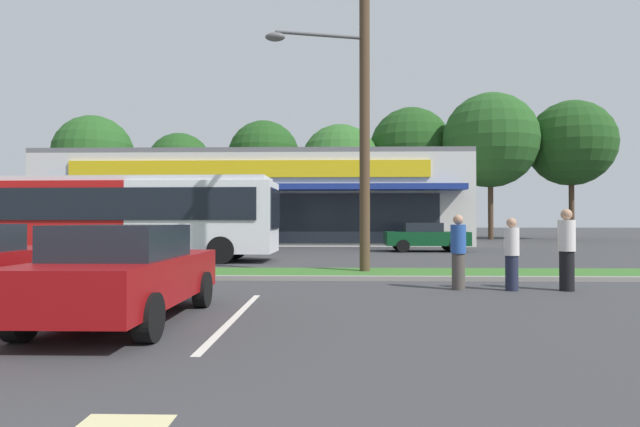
{
  "coord_description": "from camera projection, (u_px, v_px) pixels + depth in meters",
  "views": [
    {
      "loc": [
        2.28,
        -0.51,
        1.56
      ],
      "look_at": [
        1.82,
        18.1,
        1.83
      ],
      "focal_mm": 28.53,
      "sensor_mm": 36.0,
      "label": 1
    }
  ],
  "objects": [
    {
      "name": "pedestrian_far",
      "position": [
        458.0,
        252.0,
        11.5
      ],
      "size": [
        0.34,
        0.34,
        1.7
      ],
      "rotation": [
        0.0,
        0.0,
        5.9
      ],
      "color": "#47423D",
      "rests_on": "ground_plane"
    },
    {
      "name": "car_3",
      "position": [
        125.0,
        272.0,
        7.8
      ],
      "size": [
        1.89,
        4.3,
        1.49
      ],
      "rotation": [
        0.0,
        0.0,
        1.57
      ],
      "color": "maroon",
      "rests_on": "ground_plane"
    },
    {
      "name": "parking_stripe_1",
      "position": [
        40.0,
        323.0,
        7.7
      ],
      "size": [
        0.12,
        4.8,
        0.01
      ],
      "primitive_type": "cube",
      "color": "silver",
      "rests_on": "ground_plane"
    },
    {
      "name": "tree_mid_left",
      "position": [
        264.0,
        156.0,
        47.67
      ],
      "size": [
        6.67,
        6.67,
        10.97
      ],
      "color": "#473323",
      "rests_on": "ground_plane"
    },
    {
      "name": "pedestrian_by_pole",
      "position": [
        567.0,
        250.0,
        11.31
      ],
      "size": [
        0.37,
        0.37,
        1.82
      ],
      "rotation": [
        0.0,
        0.0,
        1.15
      ],
      "color": "black",
      "rests_on": "ground_plane"
    },
    {
      "name": "car_0",
      "position": [
        225.0,
        237.0,
        25.17
      ],
      "size": [
        4.45,
        1.9,
        1.45
      ],
      "rotation": [
        0.0,
        0.0,
        3.14
      ],
      "color": "#515459",
      "rests_on": "ground_plane"
    },
    {
      "name": "city_bus",
      "position": [
        123.0,
        216.0,
        19.79
      ],
      "size": [
        12.02,
        2.9,
        3.25
      ],
      "rotation": [
        0.0,
        0.0,
        -0.02
      ],
      "color": "#B71414",
      "rests_on": "ground_plane"
    },
    {
      "name": "grass_median",
      "position": [
        253.0,
        273.0,
        14.54
      ],
      "size": [
        56.0,
        2.2,
        0.12
      ],
      "primitive_type": "cube",
      "color": "#386B28",
      "rests_on": "ground_plane"
    },
    {
      "name": "tree_mid",
      "position": [
        340.0,
        164.0,
        45.49
      ],
      "size": [
        7.1,
        7.1,
        10.21
      ],
      "color": "#473323",
      "rests_on": "ground_plane"
    },
    {
      "name": "car_1",
      "position": [
        425.0,
        237.0,
        25.87
      ],
      "size": [
        4.15,
        2.0,
        1.47
      ],
      "color": "#0C3F1E",
      "rests_on": "ground_plane"
    },
    {
      "name": "tree_right",
      "position": [
        490.0,
        140.0,
        43.1
      ],
      "size": [
        8.01,
        8.01,
        12.42
      ],
      "color": "#473323",
      "rests_on": "ground_plane"
    },
    {
      "name": "tree_far_right",
      "position": [
        571.0,
        143.0,
        42.93
      ],
      "size": [
        7.18,
        7.18,
        11.73
      ],
      "color": "#473323",
      "rests_on": "ground_plane"
    },
    {
      "name": "utility_pole",
      "position": [
        360.0,
        98.0,
        14.67
      ],
      "size": [
        3.15,
        2.37,
        9.53
      ],
      "color": "#4C3826",
      "rests_on": "ground_plane"
    },
    {
      "name": "car_2",
      "position": [
        129.0,
        236.0,
        26.03
      ],
      "size": [
        4.46,
        1.99,
        1.48
      ],
      "color": "slate",
      "rests_on": "ground_plane"
    },
    {
      "name": "curb_lip",
      "position": [
        246.0,
        278.0,
        13.32
      ],
      "size": [
        56.0,
        0.24,
        0.12
      ],
      "primitive_type": "cube",
      "color": "gray",
      "rests_on": "ground_plane"
    },
    {
      "name": "parking_stripe_2",
      "position": [
        235.0,
        317.0,
        8.2
      ],
      "size": [
        0.12,
        4.8,
        0.01
      ],
      "primitive_type": "cube",
      "color": "silver",
      "rests_on": "ground_plane"
    },
    {
      "name": "tree_far_left",
      "position": [
        93.0,
        155.0,
        44.0
      ],
      "size": [
        6.74,
        6.74,
        10.68
      ],
      "color": "#473323",
      "rests_on": "ground_plane"
    },
    {
      "name": "pedestrian_near_bench",
      "position": [
        512.0,
        254.0,
        11.34
      ],
      "size": [
        0.33,
        0.33,
        1.62
      ],
      "rotation": [
        0.0,
        0.0,
        5.5
      ],
      "color": "#1E2338",
      "rests_on": "ground_plane"
    },
    {
      "name": "tree_left",
      "position": [
        180.0,
        165.0,
        44.78
      ],
      "size": [
        5.64,
        5.64,
        9.31
      ],
      "color": "#473323",
      "rests_on": "ground_plane"
    },
    {
      "name": "tree_mid_right",
      "position": [
        411.0,
        149.0,
        47.27
      ],
      "size": [
        7.61,
        7.61,
        12.11
      ],
      "color": "#473323",
      "rests_on": "ground_plane"
    },
    {
      "name": "storefront_building",
      "position": [
        261.0,
        200.0,
        36.15
      ],
      "size": [
        27.43,
        12.36,
        6.04
      ],
      "color": "beige",
      "rests_on": "ground_plane"
    }
  ]
}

